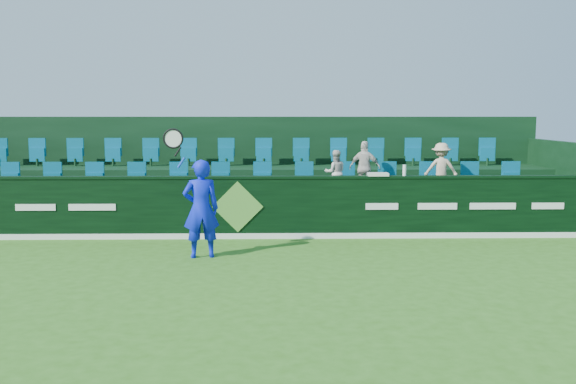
{
  "coord_description": "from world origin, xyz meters",
  "views": [
    {
      "loc": [
        0.82,
        -9.7,
        2.68
      ],
      "look_at": [
        1.06,
        2.8,
        1.15
      ],
      "focal_mm": 40.0,
      "sensor_mm": 36.0,
      "label": 1
    }
  ],
  "objects_px": {
    "towel": "(378,174)",
    "spectator_right": "(441,169)",
    "tennis_player": "(201,208)",
    "spectator_middle": "(365,168)",
    "drinks_bottle": "(404,170)",
    "spectator_left": "(335,172)"
  },
  "relations": [
    {
      "from": "tennis_player",
      "to": "towel",
      "type": "relative_size",
      "value": 5.7
    },
    {
      "from": "tennis_player",
      "to": "spectator_left",
      "type": "height_order",
      "value": "tennis_player"
    },
    {
      "from": "spectator_left",
      "to": "spectator_right",
      "type": "distance_m",
      "value": 2.47
    },
    {
      "from": "towel",
      "to": "spectator_middle",
      "type": "bearing_deg",
      "value": 96.49
    },
    {
      "from": "tennis_player",
      "to": "spectator_middle",
      "type": "bearing_deg",
      "value": 40.65
    },
    {
      "from": "spectator_right",
      "to": "drinks_bottle",
      "type": "height_order",
      "value": "spectator_right"
    },
    {
      "from": "spectator_left",
      "to": "spectator_middle",
      "type": "bearing_deg",
      "value": 176.31
    },
    {
      "from": "drinks_bottle",
      "to": "tennis_player",
      "type": "bearing_deg",
      "value": -155.94
    },
    {
      "from": "spectator_left",
      "to": "drinks_bottle",
      "type": "height_order",
      "value": "spectator_left"
    },
    {
      "from": "spectator_middle",
      "to": "towel",
      "type": "height_order",
      "value": "spectator_middle"
    },
    {
      "from": "spectator_left",
      "to": "towel",
      "type": "distance_m",
      "value": 1.39
    },
    {
      "from": "drinks_bottle",
      "to": "spectator_right",
      "type": "bearing_deg",
      "value": 45.9
    },
    {
      "from": "tennis_player",
      "to": "spectator_right",
      "type": "relative_size",
      "value": 2.06
    },
    {
      "from": "tennis_player",
      "to": "spectator_middle",
      "type": "height_order",
      "value": "tennis_player"
    },
    {
      "from": "spectator_middle",
      "to": "towel",
      "type": "xyz_separation_m",
      "value": [
        0.13,
        -1.12,
        -0.04
      ]
    },
    {
      "from": "spectator_middle",
      "to": "drinks_bottle",
      "type": "relative_size",
      "value": 5.24
    },
    {
      "from": "towel",
      "to": "spectator_right",
      "type": "bearing_deg",
      "value": 34.06
    },
    {
      "from": "spectator_middle",
      "to": "drinks_bottle",
      "type": "distance_m",
      "value": 1.32
    },
    {
      "from": "spectator_middle",
      "to": "towel",
      "type": "bearing_deg",
      "value": 116.56
    },
    {
      "from": "spectator_left",
      "to": "towel",
      "type": "height_order",
      "value": "spectator_left"
    },
    {
      "from": "tennis_player",
      "to": "spectator_middle",
      "type": "distance_m",
      "value": 4.61
    },
    {
      "from": "tennis_player",
      "to": "spectator_left",
      "type": "bearing_deg",
      "value": 46.95
    }
  ]
}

